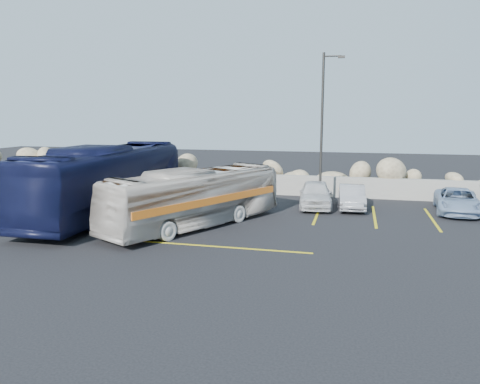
% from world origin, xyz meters
% --- Properties ---
extents(ground, '(90.00, 90.00, 0.00)m').
position_xyz_m(ground, '(0.00, 0.00, 0.00)').
color(ground, black).
rests_on(ground, ground).
extents(seawall, '(60.00, 0.40, 1.20)m').
position_xyz_m(seawall, '(0.00, 12.00, 0.60)').
color(seawall, gray).
rests_on(seawall, ground).
extents(riprap_pile, '(54.00, 2.80, 2.60)m').
position_xyz_m(riprap_pile, '(0.00, 13.20, 1.30)').
color(riprap_pile, '#917E5F').
rests_on(riprap_pile, ground).
extents(parking_lines, '(18.16, 9.36, 0.01)m').
position_xyz_m(parking_lines, '(4.64, 5.57, 0.01)').
color(parking_lines, gold).
rests_on(parking_lines, ground).
extents(lamppost, '(1.14, 0.18, 8.00)m').
position_xyz_m(lamppost, '(2.56, 9.50, 4.30)').
color(lamppost, '#2D2B28').
rests_on(lamppost, ground).
extents(vintage_bus, '(6.04, 9.06, 2.53)m').
position_xyz_m(vintage_bus, '(-2.38, 3.07, 1.27)').
color(vintage_bus, beige).
rests_on(vintage_bus, ground).
extents(tour_coach, '(2.95, 12.16, 3.38)m').
position_xyz_m(tour_coach, '(-7.38, 4.40, 1.69)').
color(tour_coach, '#0F1233').
rests_on(tour_coach, ground).
extents(car_a, '(2.03, 4.23, 1.39)m').
position_xyz_m(car_a, '(2.34, 8.59, 0.70)').
color(car_a, silver).
rests_on(car_a, ground).
extents(car_b, '(1.49, 3.72, 1.20)m').
position_xyz_m(car_b, '(4.20, 8.69, 0.60)').
color(car_b, '#A8A8AC').
rests_on(car_b, ground).
extents(car_d, '(2.36, 4.49, 1.20)m').
position_xyz_m(car_d, '(9.30, 8.82, 0.60)').
color(car_d, '#87A0C0').
rests_on(car_d, ground).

